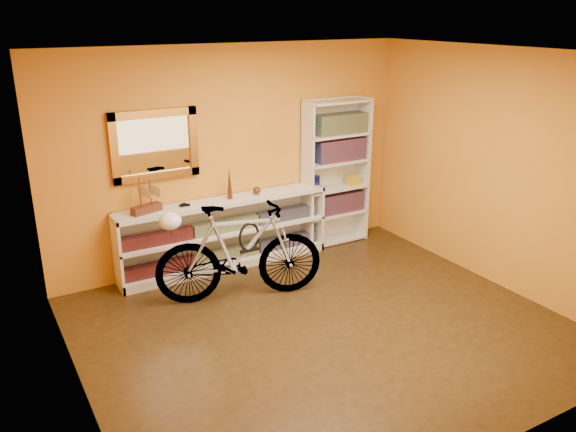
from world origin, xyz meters
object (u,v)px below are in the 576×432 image
console_unit (225,234)px  bookcase (336,173)px  bicycle (240,252)px  helmet (170,221)px

console_unit → bookcase: bearing=0.9°
bicycle → console_unit: bearing=2.3°
bicycle → helmet: bicycle is taller
bicycle → helmet: bearing=90.0°
bicycle → helmet: size_ratio=7.80×
helmet → console_unit: bearing=36.3°
console_unit → bicycle: size_ratio=1.43×
bookcase → console_unit: bearing=-179.1°
helmet → bicycle: bearing=-16.0°
console_unit → helmet: (-0.87, -0.64, 0.52)m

